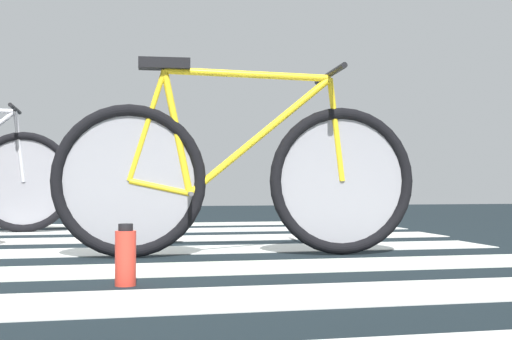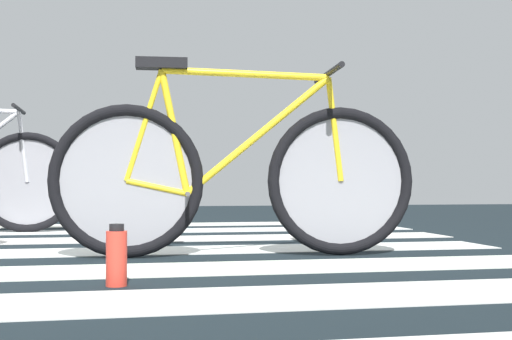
% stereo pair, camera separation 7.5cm
% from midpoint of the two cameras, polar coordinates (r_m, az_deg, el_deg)
% --- Properties ---
extents(ground, '(18.00, 14.00, 0.02)m').
position_cam_midpoint_polar(ground, '(3.82, -19.37, -6.43)').
color(ground, black).
extents(crosswalk_markings, '(5.46, 5.03, 0.00)m').
position_cam_midpoint_polar(crosswalk_markings, '(3.56, -20.03, -6.63)').
color(crosswalk_markings, silver).
rests_on(crosswalk_markings, ground).
extents(bicycle_1_of_3, '(1.74, 0.52, 0.93)m').
position_cam_midpoint_polar(bicycle_1_of_3, '(3.22, -1.12, -0.44)').
color(bicycle_1_of_3, black).
rests_on(bicycle_1_of_3, ground).
extents(water_bottle, '(0.07, 0.07, 0.21)m').
position_cam_midpoint_polar(water_bottle, '(2.34, -10.70, -7.14)').
color(water_bottle, red).
rests_on(water_bottle, ground).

